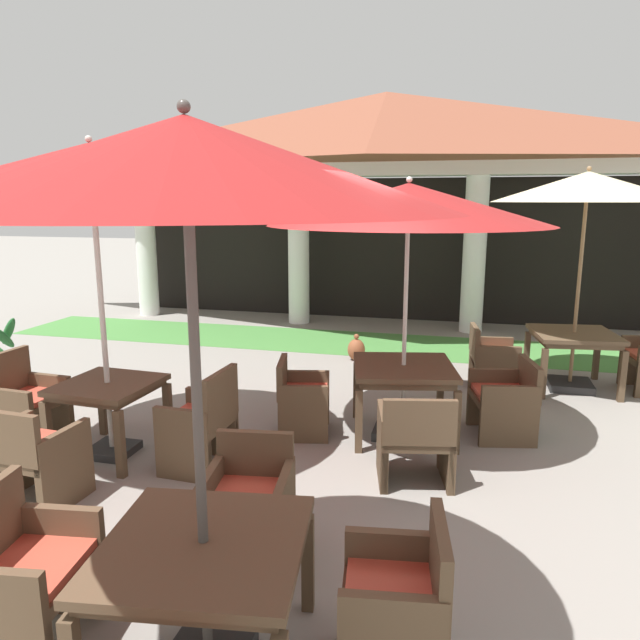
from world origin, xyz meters
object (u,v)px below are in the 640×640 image
object	(u,v)px
patio_umbrella_mid_left	(587,190)
patio_table_far_back	(108,393)
patio_chair_near_foreground_west	(301,398)
terracotta_urn	(356,349)
patio_chair_mid_right_north	(249,502)
patio_umbrella_far_back	(91,169)
patio_table_mid_left	(574,339)
patio_umbrella_mid_right	(186,169)
patio_table_mid_right	(204,557)
patio_umbrella_near_foreground	(408,207)
patio_table_near_foreground	(403,374)
patio_chair_near_foreground_south	(415,439)
patio_chair_mid_right_west	(25,577)
patio_chair_mid_right_east	(398,606)
patio_chair_far_back_east	(202,423)
patio_chair_far_back_south	(31,456)
patio_chair_near_foreground_east	(505,399)
patio_chair_mid_left_west	(491,358)
patio_chair_far_back_west	(27,402)

from	to	relation	value
patio_umbrella_mid_left	patio_table_far_back	xyz separation A→B (m)	(-4.59, -3.19, -1.90)
patio_chair_near_foreground_west	terracotta_urn	bearing A→B (deg)	167.28
patio_chair_mid_right_north	patio_umbrella_far_back	distance (m)	3.17
patio_table_mid_left	patio_chair_mid_right_north	world-z (taller)	patio_chair_mid_right_north
patio_umbrella_mid_right	patio_table_mid_right	bearing A→B (deg)	-63.43
patio_umbrella_near_foreground	patio_umbrella_mid_left	world-z (taller)	patio_umbrella_mid_left
patio_table_near_foreground	patio_chair_near_foreground_south	bearing A→B (deg)	-78.01
patio_table_near_foreground	patio_chair_mid_right_north	xyz separation A→B (m)	(-0.79, -2.35, -0.27)
patio_chair_mid_right_north	patio_umbrella_near_foreground	bearing A→B (deg)	-116.48
patio_table_mid_left	patio_chair_mid_right_west	world-z (taller)	patio_chair_mid_right_west
patio_umbrella_mid_left	patio_chair_mid_right_east	bearing A→B (deg)	-107.37
patio_table_far_back	patio_chair_far_back_east	size ratio (longest dim) A/B	0.96
patio_chair_far_back_south	terracotta_urn	xyz separation A→B (m)	(1.71, 4.82, -0.24)
patio_chair_mid_right_north	patio_chair_mid_right_west	bearing A→B (deg)	44.84
patio_umbrella_mid_left	patio_chair_mid_right_west	size ratio (longest dim) A/B	3.06
patio_umbrella_near_foreground	patio_chair_far_back_east	distance (m)	2.81
patio_umbrella_far_back	terracotta_urn	world-z (taller)	patio_umbrella_far_back
patio_chair_near_foreground_east	patio_chair_mid_left_west	size ratio (longest dim) A/B	1.01
patio_table_mid_right	terracotta_urn	bearing A→B (deg)	93.20
patio_chair_mid_left_west	patio_chair_far_back_west	distance (m)	5.47
patio_table_far_back	patio_umbrella_mid_right	bearing A→B (deg)	-47.19
patio_table_far_back	patio_chair_far_back_west	distance (m)	1.00
patio_chair_near_foreground_west	patio_chair_mid_right_west	world-z (taller)	patio_chair_mid_right_west
patio_umbrella_near_foreground	patio_table_near_foreground	bearing A→B (deg)	180.00
patio_chair_far_back_west	terracotta_urn	xyz separation A→B (m)	(2.63, 3.80, -0.25)
patio_umbrella_near_foreground	patio_umbrella_mid_left	distance (m)	2.82
patio_umbrella_mid_right	patio_chair_mid_right_west	distance (m)	2.31
patio_chair_near_foreground_south	patio_umbrella_mid_right	xyz separation A→B (m)	(-0.87, -2.29, 2.12)
patio_table_near_foreground	patio_table_mid_right	world-z (taller)	patio_table_near_foreground
patio_chair_far_back_east	patio_chair_mid_left_west	bearing A→B (deg)	-36.85
patio_umbrella_mid_left	patio_umbrella_far_back	bearing A→B (deg)	-145.20
patio_chair_mid_right_west	patio_chair_near_foreground_west	bearing A→B (deg)	161.51
patio_umbrella_near_foreground	patio_chair_far_back_south	bearing A→B (deg)	-141.67
patio_chair_near_foreground_east	patio_umbrella_far_back	bearing A→B (deg)	98.60
terracotta_urn	patio_umbrella_near_foreground	bearing A→B (deg)	-69.87
patio_table_mid_left	patio_umbrella_mid_left	distance (m)	1.86
patio_chair_far_back_west	patio_umbrella_far_back	bearing A→B (deg)	90.00
patio_table_mid_left	patio_chair_near_foreground_east	bearing A→B (deg)	-116.95
patio_chair_mid_right_west	patio_umbrella_far_back	bearing A→B (deg)	-163.94
patio_chair_mid_right_north	patio_chair_far_back_south	world-z (taller)	patio_chair_far_back_south
patio_table_mid_left	patio_chair_mid_left_west	distance (m)	1.04
patio_chair_far_back_south	patio_chair_far_back_east	xyz separation A→B (m)	(1.03, 0.92, 0.02)
patio_umbrella_mid_right	patio_umbrella_near_foreground	bearing A→B (deg)	78.89
patio_table_mid_right	patio_chair_far_back_west	world-z (taller)	patio_chair_far_back_west
patio_chair_far_back_south	patio_umbrella_far_back	bearing A→B (deg)	90.00
patio_chair_near_foreground_east	patio_umbrella_mid_left	distance (m)	2.94
patio_table_mid_right	patio_chair_far_back_south	bearing A→B (deg)	150.03
patio_table_near_foreground	patio_umbrella_mid_right	world-z (taller)	patio_umbrella_mid_right
patio_table_mid_right	patio_chair_far_back_south	distance (m)	2.37
patio_umbrella_near_foreground	patio_chair_near_foreground_east	bearing A→B (deg)	11.99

